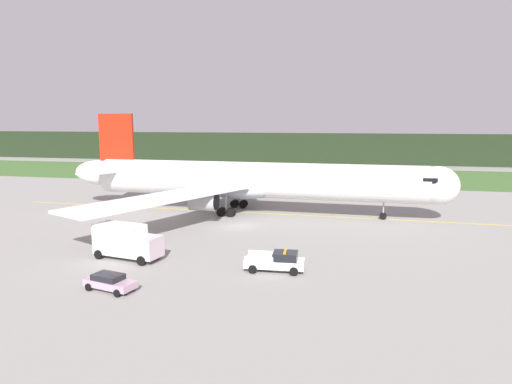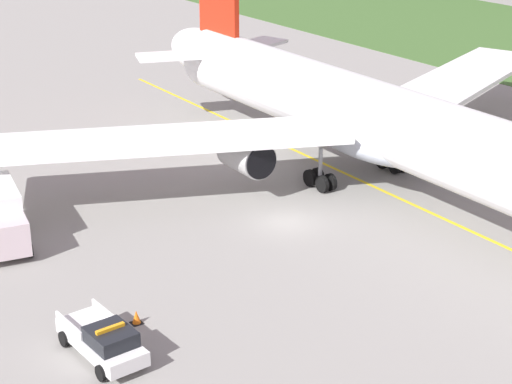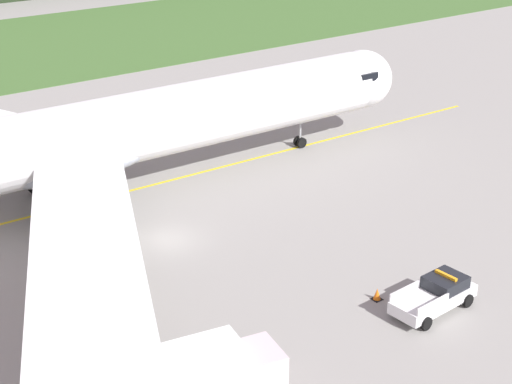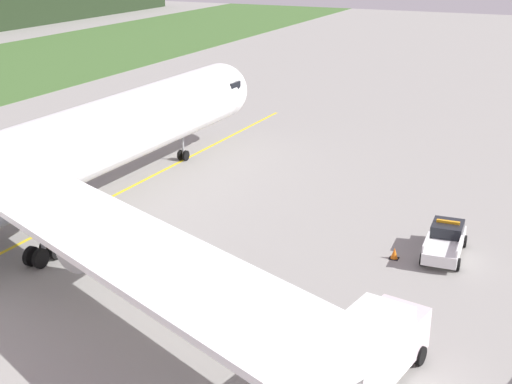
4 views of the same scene
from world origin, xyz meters
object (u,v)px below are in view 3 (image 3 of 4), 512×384
(airliner, at_px, (93,138))
(apron_cone, at_px, (377,294))
(ops_pickup_truck, at_px, (436,295))
(catering_truck, at_px, (206,377))

(airliner, relative_size, apron_cone, 80.69)
(airliner, xyz_separation_m, apron_cone, (6.63, -22.15, -4.39))
(ops_pickup_truck, height_order, apron_cone, ops_pickup_truck)
(apron_cone, bearing_deg, ops_pickup_truck, -53.93)
(airliner, height_order, catering_truck, airliner)
(airliner, distance_m, ops_pickup_truck, 26.48)
(airliner, bearing_deg, catering_truck, -104.68)
(ops_pickup_truck, bearing_deg, airliner, 109.02)
(ops_pickup_truck, relative_size, apron_cone, 7.71)
(apron_cone, bearing_deg, catering_truck, -170.08)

